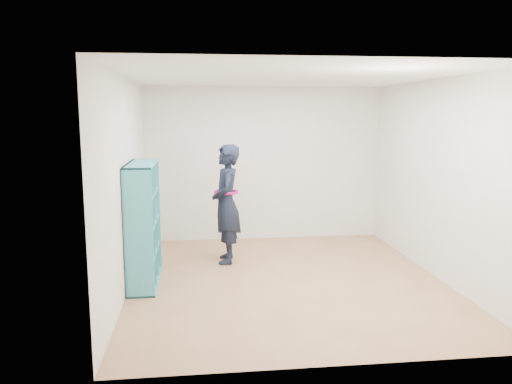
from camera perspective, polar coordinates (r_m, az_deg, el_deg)
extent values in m
plane|color=#926442|center=(6.62, 3.50, -10.04)|extent=(4.50, 4.50, 0.00)
plane|color=white|center=(6.27, 3.73, 13.03)|extent=(4.50, 4.50, 0.00)
cube|color=silver|center=(6.27, -14.67, 0.85)|extent=(0.02, 4.50, 2.60)
cube|color=silver|center=(6.96, 20.04, 1.38)|extent=(0.02, 4.50, 2.60)
cube|color=silver|center=(8.52, 0.89, 3.24)|extent=(4.00, 0.02, 2.60)
cube|color=silver|center=(4.15, 9.19, -3.06)|extent=(4.00, 0.02, 2.60)
cube|color=teal|center=(5.94, -13.30, -4.73)|extent=(0.34, 0.02, 1.55)
cube|color=teal|center=(7.04, -12.28, -2.55)|extent=(0.34, 0.02, 1.55)
cube|color=teal|center=(6.69, -12.51, -9.92)|extent=(0.34, 1.16, 0.02)
cube|color=teal|center=(6.37, -12.98, 3.15)|extent=(0.34, 1.16, 0.02)
cube|color=teal|center=(6.51, -14.12, -3.56)|extent=(0.02, 1.16, 1.55)
cube|color=teal|center=(6.31, -12.91, -3.91)|extent=(0.31, 0.02, 1.50)
cube|color=teal|center=(6.67, -12.58, -3.20)|extent=(0.31, 0.02, 1.50)
cube|color=teal|center=(6.58, -12.63, -6.73)|extent=(0.31, 1.11, 0.02)
cube|color=teal|center=(6.49, -12.74, -3.55)|extent=(0.31, 1.11, 0.02)
cube|color=teal|center=(6.42, -12.86, -0.28)|extent=(0.31, 1.11, 0.02)
cube|color=beige|center=(6.31, -12.70, -10.47)|extent=(0.21, 0.14, 0.08)
cube|color=black|center=(6.13, -12.80, -6.63)|extent=(0.17, 0.15, 0.24)
cube|color=maroon|center=(6.04, -12.93, -3.20)|extent=(0.17, 0.15, 0.24)
cube|color=silver|center=(6.04, -13.06, -0.36)|extent=(0.21, 0.14, 0.08)
cube|color=navy|center=(6.58, -12.36, -8.76)|extent=(0.17, 0.15, 0.27)
cube|color=brown|center=(6.48, -12.47, -5.67)|extent=(0.17, 0.15, 0.26)
cube|color=#BFB28C|center=(6.47, -12.60, -3.10)|extent=(0.21, 0.14, 0.08)
cube|color=#26594C|center=(6.34, -12.70, 1.03)|extent=(0.17, 0.15, 0.29)
cube|color=beige|center=(6.94, -12.06, -7.93)|extent=(0.17, 0.15, 0.25)
cube|color=black|center=(6.91, -12.18, -5.60)|extent=(0.21, 0.14, 0.05)
cube|color=maroon|center=(6.76, -12.28, -1.70)|extent=(0.17, 0.15, 0.28)
cube|color=silver|center=(6.70, -12.38, 1.28)|extent=(0.17, 0.15, 0.24)
imported|color=black|center=(7.21, -3.41, -1.37)|extent=(0.44, 0.64, 1.72)
torus|color=#AA0D6D|center=(7.18, -3.42, 0.00)|extent=(0.37, 0.37, 0.04)
cube|color=silver|center=(7.27, -4.57, -0.39)|extent=(0.03, 0.09, 0.13)
cube|color=black|center=(7.27, -4.57, -0.39)|extent=(0.03, 0.08, 0.13)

